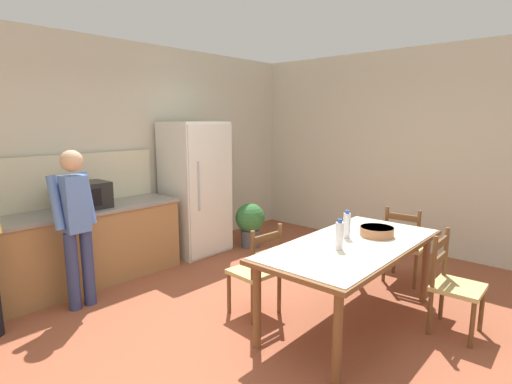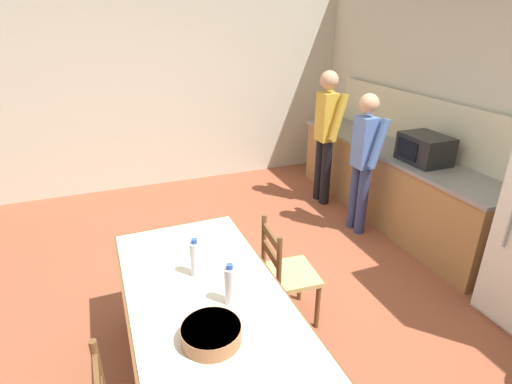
{
  "view_description": "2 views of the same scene",
  "coord_description": "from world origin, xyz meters",
  "px_view_note": "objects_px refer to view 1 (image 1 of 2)",
  "views": [
    {
      "loc": [
        -2.57,
        -2.21,
        1.89
      ],
      "look_at": [
        0.18,
        0.27,
        1.22
      ],
      "focal_mm": 28.0,
      "sensor_mm": 36.0,
      "label": 1
    },
    {
      "loc": [
        2.57,
        -0.93,
        2.35
      ],
      "look_at": [
        -0.18,
        0.12,
        1.04
      ],
      "focal_mm": 28.0,
      "sensor_mm": 36.0,
      "label": 2
    }
  ],
  "objects_px": {
    "person_at_counter": "(76,221)",
    "potted_plant": "(250,222)",
    "chair_head_end": "(404,246)",
    "chair_side_near_right": "(454,285)",
    "chair_side_far_left": "(257,271)",
    "serving_bowl": "(377,231)",
    "microwave": "(85,196)",
    "bottle_off_centre": "(347,225)",
    "dining_table": "(352,251)",
    "bottle_near_centre": "(339,235)",
    "refrigerator": "(196,188)"
  },
  "relations": [
    {
      "from": "bottle_off_centre",
      "to": "dining_table",
      "type": "bearing_deg",
      "value": -129.09
    },
    {
      "from": "bottle_near_centre",
      "to": "chair_side_far_left",
      "type": "distance_m",
      "value": 0.92
    },
    {
      "from": "chair_side_near_right",
      "to": "chair_side_far_left",
      "type": "bearing_deg",
      "value": 119.22
    },
    {
      "from": "bottle_off_centre",
      "to": "serving_bowl",
      "type": "relative_size",
      "value": 0.84
    },
    {
      "from": "chair_head_end",
      "to": "person_at_counter",
      "type": "bearing_deg",
      "value": 48.63
    },
    {
      "from": "person_at_counter",
      "to": "potted_plant",
      "type": "relative_size",
      "value": 2.41
    },
    {
      "from": "chair_side_far_left",
      "to": "person_at_counter",
      "type": "relative_size",
      "value": 0.57
    },
    {
      "from": "person_at_counter",
      "to": "dining_table",
      "type": "bearing_deg",
      "value": -144.76
    },
    {
      "from": "chair_head_end",
      "to": "chair_side_near_right",
      "type": "bearing_deg",
      "value": 129.28
    },
    {
      "from": "microwave",
      "to": "chair_side_near_right",
      "type": "distance_m",
      "value": 3.91
    },
    {
      "from": "microwave",
      "to": "chair_head_end",
      "type": "xyz_separation_m",
      "value": [
        2.51,
        -2.7,
        -0.6
      ]
    },
    {
      "from": "chair_side_near_right",
      "to": "bottle_off_centre",
      "type": "bearing_deg",
      "value": 110.27
    },
    {
      "from": "dining_table",
      "to": "chair_side_near_right",
      "type": "bearing_deg",
      "value": -58.73
    },
    {
      "from": "dining_table",
      "to": "chair_head_end",
      "type": "height_order",
      "value": "chair_head_end"
    },
    {
      "from": "chair_head_end",
      "to": "chair_side_near_right",
      "type": "height_order",
      "value": "same"
    },
    {
      "from": "refrigerator",
      "to": "potted_plant",
      "type": "bearing_deg",
      "value": -32.24
    },
    {
      "from": "dining_table",
      "to": "person_at_counter",
      "type": "relative_size",
      "value": 1.26
    },
    {
      "from": "person_at_counter",
      "to": "serving_bowl",
      "type": "bearing_deg",
      "value": -139.93
    },
    {
      "from": "refrigerator",
      "to": "chair_side_far_left",
      "type": "height_order",
      "value": "refrigerator"
    },
    {
      "from": "dining_table",
      "to": "bottle_near_centre",
      "type": "distance_m",
      "value": 0.32
    },
    {
      "from": "serving_bowl",
      "to": "chair_head_end",
      "type": "height_order",
      "value": "chair_head_end"
    },
    {
      "from": "bottle_off_centre",
      "to": "serving_bowl",
      "type": "bearing_deg",
      "value": -36.37
    },
    {
      "from": "chair_side_near_right",
      "to": "chair_head_end",
      "type": "bearing_deg",
      "value": 41.05
    },
    {
      "from": "chair_head_end",
      "to": "potted_plant",
      "type": "relative_size",
      "value": 1.36
    },
    {
      "from": "serving_bowl",
      "to": "chair_side_near_right",
      "type": "bearing_deg",
      "value": -80.96
    },
    {
      "from": "microwave",
      "to": "serving_bowl",
      "type": "height_order",
      "value": "microwave"
    },
    {
      "from": "dining_table",
      "to": "chair_side_near_right",
      "type": "distance_m",
      "value": 0.93
    },
    {
      "from": "dining_table",
      "to": "chair_side_near_right",
      "type": "xyz_separation_m",
      "value": [
        0.46,
        -0.76,
        -0.26
      ]
    },
    {
      "from": "bottle_off_centre",
      "to": "chair_side_far_left",
      "type": "height_order",
      "value": "bottle_off_centre"
    },
    {
      "from": "serving_bowl",
      "to": "potted_plant",
      "type": "relative_size",
      "value": 0.48
    },
    {
      "from": "dining_table",
      "to": "serving_bowl",
      "type": "height_order",
      "value": "serving_bowl"
    },
    {
      "from": "bottle_near_centre",
      "to": "bottle_off_centre",
      "type": "distance_m",
      "value": 0.37
    },
    {
      "from": "chair_side_far_left",
      "to": "person_at_counter",
      "type": "height_order",
      "value": "person_at_counter"
    },
    {
      "from": "refrigerator",
      "to": "potted_plant",
      "type": "distance_m",
      "value": 0.97
    },
    {
      "from": "microwave",
      "to": "chair_side_near_right",
      "type": "height_order",
      "value": "microwave"
    },
    {
      "from": "refrigerator",
      "to": "serving_bowl",
      "type": "height_order",
      "value": "refrigerator"
    },
    {
      "from": "microwave",
      "to": "person_at_counter",
      "type": "distance_m",
      "value": 0.64
    },
    {
      "from": "dining_table",
      "to": "serving_bowl",
      "type": "xyz_separation_m",
      "value": [
        0.35,
        -0.07,
        0.13
      ]
    },
    {
      "from": "person_at_counter",
      "to": "chair_side_near_right",
      "type": "bearing_deg",
      "value": -145.75
    },
    {
      "from": "bottle_near_centre",
      "to": "bottle_off_centre",
      "type": "height_order",
      "value": "same"
    },
    {
      "from": "chair_side_far_left",
      "to": "person_at_counter",
      "type": "bearing_deg",
      "value": -48.82
    },
    {
      "from": "microwave",
      "to": "chair_head_end",
      "type": "bearing_deg",
      "value": -47.09
    },
    {
      "from": "chair_head_end",
      "to": "person_at_counter",
      "type": "height_order",
      "value": "person_at_counter"
    },
    {
      "from": "bottle_near_centre",
      "to": "chair_head_end",
      "type": "height_order",
      "value": "bottle_near_centre"
    },
    {
      "from": "refrigerator",
      "to": "person_at_counter",
      "type": "xyz_separation_m",
      "value": [
        -1.93,
        -0.5,
        -0.03
      ]
    },
    {
      "from": "refrigerator",
      "to": "dining_table",
      "type": "distance_m",
      "value": 2.74
    },
    {
      "from": "microwave",
      "to": "chair_side_far_left",
      "type": "height_order",
      "value": "microwave"
    },
    {
      "from": "chair_side_far_left",
      "to": "person_at_counter",
      "type": "distance_m",
      "value": 1.86
    },
    {
      "from": "microwave",
      "to": "bottle_off_centre",
      "type": "xyz_separation_m",
      "value": [
        1.31,
        -2.6,
        -0.14
      ]
    },
    {
      "from": "bottle_off_centre",
      "to": "serving_bowl",
      "type": "xyz_separation_m",
      "value": [
        0.25,
        -0.19,
        -0.07
      ]
    }
  ]
}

